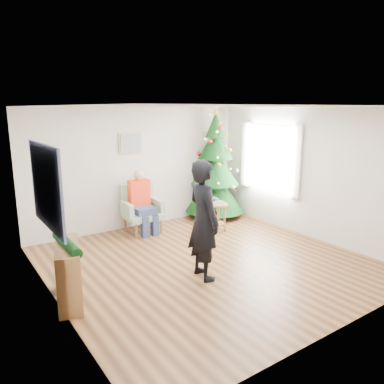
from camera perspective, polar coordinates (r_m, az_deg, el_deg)
floor at (r=6.53m, az=2.30°, el=-10.54°), size 5.00×5.00×0.00m
ceiling at (r=6.00m, az=2.53°, el=12.92°), size 5.00×5.00×0.00m
wall_back at (r=8.24m, az=-8.11°, el=3.66°), size 5.00×0.00×5.00m
wall_front at (r=4.46m, az=22.12°, el=-4.85°), size 5.00×0.00×5.00m
wall_left at (r=5.08m, az=-20.78°, el=-2.67°), size 0.00×5.00×5.00m
wall_right at (r=7.87m, az=17.14°, el=2.80°), size 0.00×5.00×5.00m
window_panel at (r=8.47m, az=11.80°, el=5.13°), size 0.04×1.30×1.40m
curtains at (r=8.45m, az=11.66°, el=5.12°), size 0.05×1.75×1.50m
christmas_tree at (r=8.94m, az=3.52°, el=3.56°), size 1.43×1.43×2.58m
stool at (r=7.94m, az=3.97°, el=-3.88°), size 0.41×0.41×0.62m
laptop at (r=7.86m, az=4.01°, el=-1.67°), size 0.35×0.24×0.03m
armchair at (r=7.98m, az=-7.68°, el=-3.44°), size 0.83×0.77×1.01m
seated_person at (r=7.85m, az=-7.59°, el=-1.37°), size 0.45×0.64×1.33m
standing_man at (r=5.66m, az=1.78°, el=-4.30°), size 0.51×0.72×1.84m
game_controller at (r=5.67m, az=3.58°, el=-1.08°), size 0.05×0.13×0.04m
console at (r=5.41m, az=-18.24°, el=-11.66°), size 0.56×1.04×0.80m
garland at (r=5.26m, az=-18.56°, el=-7.47°), size 0.14×0.90×0.14m
tapestry at (r=5.32m, az=-21.37°, el=0.72°), size 0.03×1.50×1.15m
framed_picture at (r=8.05m, az=-9.39°, el=7.36°), size 0.52×0.05×0.42m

